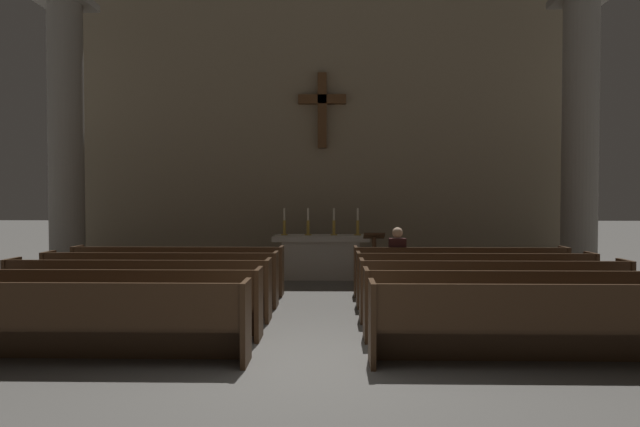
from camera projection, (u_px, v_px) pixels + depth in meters
name	position (u px, v px, depth m)	size (l,w,h in m)	color
ground_plane	(309.00, 364.00, 6.50)	(80.00, 80.00, 0.00)	#66635E
pew_left_row_1	(72.00, 322.00, 6.50)	(4.02, 0.50, 0.95)	#422B19
pew_left_row_2	(110.00, 303.00, 7.64)	(4.02, 0.50, 0.95)	#422B19
pew_left_row_3	(139.00, 290.00, 8.77)	(4.02, 0.50, 0.95)	#422B19
pew_left_row_4	(161.00, 279.00, 9.91)	(4.02, 0.50, 0.95)	#422B19
pew_left_row_5	(179.00, 271.00, 11.04)	(4.02, 0.50, 0.95)	#422B19
pew_right_row_1	(550.00, 324.00, 6.39)	(4.02, 0.50, 0.95)	#422B19
pew_right_row_2	(517.00, 305.00, 7.52)	(4.02, 0.50, 0.95)	#422B19
pew_right_row_3	(493.00, 291.00, 8.65)	(4.02, 0.50, 0.95)	#422B19
pew_right_row_4	(475.00, 280.00, 9.79)	(4.02, 0.50, 0.95)	#422B19
pew_right_row_5	(460.00, 271.00, 10.92)	(4.02, 0.50, 0.95)	#422B19
column_left_second	(66.00, 144.00, 12.96)	(1.15, 1.15, 6.37)	gray
column_right_second	(580.00, 143.00, 12.71)	(1.15, 1.15, 6.37)	gray
altar	(321.00, 256.00, 13.31)	(2.20, 0.90, 1.01)	#BCB7AD
candlestick_outer_left	(284.00, 227.00, 13.31)	(0.16, 0.16, 0.63)	#B79338
candlestick_inner_left	(308.00, 227.00, 13.30)	(0.16, 0.16, 0.63)	#B79338
candlestick_inner_right	(334.00, 227.00, 13.28)	(0.16, 0.16, 0.63)	#B79338
candlestick_outer_right	(358.00, 227.00, 13.27)	(0.16, 0.16, 0.63)	#B79338
apse_with_cross	(322.00, 126.00, 14.96)	(12.73, 0.48, 7.47)	gray
lectern	(374.00, 261.00, 12.09)	(0.44, 0.36, 1.15)	#422B19
lone_worshipper	(397.00, 260.00, 10.98)	(0.32, 0.43, 1.32)	#26262B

